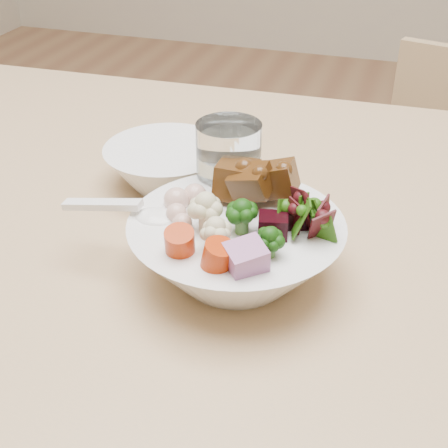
# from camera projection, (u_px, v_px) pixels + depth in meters

# --- Properties ---
(dining_table) EXTENTS (1.68, 0.98, 0.78)m
(dining_table) POSITION_uv_depth(u_px,v_px,m) (412.00, 337.00, 0.67)
(dining_table) COLOR tan
(dining_table) RESTS_ON ground
(chair_far) EXTENTS (0.45, 0.45, 0.79)m
(chair_far) POSITION_uv_depth(u_px,v_px,m) (444.00, 226.00, 1.33)
(chair_far) COLOR tan
(chair_far) RESTS_ON ground
(food_bowl) EXTENTS (0.21, 0.21, 0.12)m
(food_bowl) POSITION_uv_depth(u_px,v_px,m) (238.00, 245.00, 0.62)
(food_bowl) COLOR white
(food_bowl) RESTS_ON dining_table
(soup_spoon) EXTENTS (0.12, 0.04, 0.02)m
(soup_spoon) POSITION_uv_depth(u_px,v_px,m) (142.00, 215.00, 0.62)
(soup_spoon) COLOR white
(soup_spoon) RESTS_ON food_bowl
(water_glass) EXTENTS (0.07, 0.07, 0.12)m
(water_glass) POSITION_uv_depth(u_px,v_px,m) (229.00, 179.00, 0.69)
(water_glass) COLOR white
(water_glass) RESTS_ON dining_table
(side_bowl) EXTENTS (0.15, 0.15, 0.05)m
(side_bowl) POSITION_uv_depth(u_px,v_px,m) (166.00, 166.00, 0.78)
(side_bowl) COLOR white
(side_bowl) RESTS_ON dining_table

